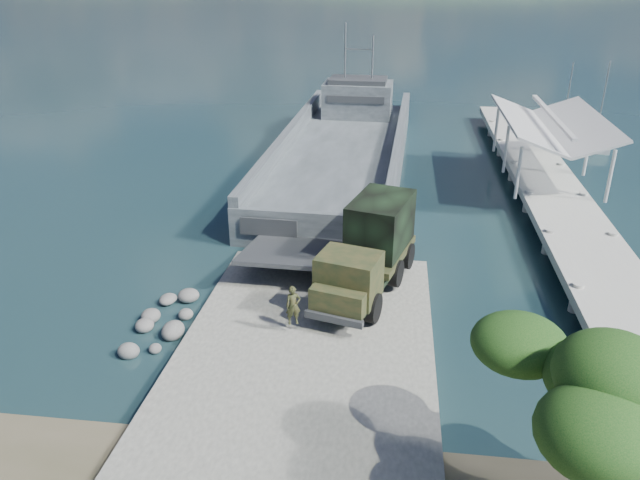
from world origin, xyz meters
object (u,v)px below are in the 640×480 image
(sailboat_far, at_px, (596,141))
(sailboat_near, at_px, (563,132))
(pier, at_px, (547,174))
(military_truck, at_px, (370,248))
(soldier, at_px, (293,314))
(landing_craft, at_px, (343,158))

(sailboat_far, bearing_deg, sailboat_near, 138.34)
(pier, xyz_separation_m, military_truck, (-10.81, -14.41, 0.80))
(soldier, distance_m, sailboat_far, 37.88)
(landing_craft, height_order, military_truck, landing_craft)
(military_truck, bearing_deg, pier, 68.66)
(military_truck, bearing_deg, sailboat_near, 78.47)
(pier, distance_m, landing_craft, 14.39)
(military_truck, relative_size, soldier, 5.10)
(sailboat_near, distance_m, sailboat_far, 3.34)
(military_truck, xyz_separation_m, sailboat_near, (15.44, 30.21, -2.05))
(soldier, distance_m, sailboat_near, 39.09)
(military_truck, distance_m, sailboat_near, 33.99)
(pier, xyz_separation_m, landing_craft, (-13.72, 4.26, -0.76))
(pier, bearing_deg, military_truck, -126.88)
(military_truck, xyz_separation_m, sailboat_far, (17.52, 27.60, -2.02))
(pier, height_order, sailboat_near, sailboat_near)
(soldier, bearing_deg, military_truck, 34.74)
(pier, relative_size, military_truck, 5.14)
(sailboat_near, height_order, sailboat_far, sailboat_far)
(soldier, xyz_separation_m, sailboat_far, (20.38, 31.92, -0.96))
(pier, xyz_separation_m, soldier, (-13.66, -18.72, -0.26))
(sailboat_near, bearing_deg, pier, -108.48)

